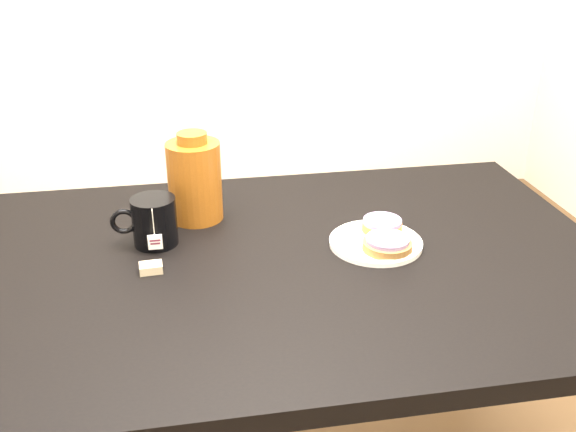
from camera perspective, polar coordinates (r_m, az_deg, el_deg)
The scene contains 7 objects.
table at distance 1.38m, azimuth -0.70°, elevation -6.73°, with size 1.40×0.90×0.75m.
plate at distance 1.39m, azimuth 7.80°, elevation -2.28°, with size 0.20×0.20×0.01m.
bagel_back at distance 1.43m, azimuth 8.37°, elevation -0.80°, with size 0.11×0.11×0.03m.
bagel_front at distance 1.35m, azimuth 8.82°, elevation -2.47°, with size 0.12×0.12×0.03m.
mug at distance 1.40m, azimuth -11.88°, elevation -0.44°, with size 0.14×0.10×0.11m.
teabag_pouch at distance 1.31m, azimuth -12.09°, elevation -4.53°, with size 0.04×0.03×0.02m, color #C6B793.
bagel_package at distance 1.48m, azimuth -8.29°, elevation 3.20°, with size 0.13×0.13×0.21m.
Camera 1 is at (-0.18, -1.15, 1.40)m, focal length 40.00 mm.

